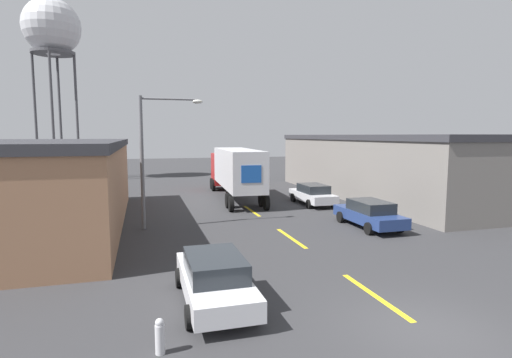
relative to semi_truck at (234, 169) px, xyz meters
The scene contains 10 objects.
ground_plane 22.77m from the semi_truck, 90.39° to the right, with size 160.00×160.00×0.00m, color #333335.
road_centerline 13.20m from the semi_truck, 90.68° to the right, with size 0.20×18.32×0.01m.
warehouse_right 12.15m from the semi_truck, 10.53° to the right, with size 8.41×24.01×5.02m.
semi_truck is the anchor object (origin of this frame).
parked_car_right_mid 13.01m from the semi_truck, 68.48° to the right, with size 2.03×4.80×1.47m.
parked_car_right_far 6.74m from the semi_truck, 43.75° to the right, with size 2.03×4.80×1.47m.
parked_car_left_near 20.11m from the semi_truck, 104.58° to the right, with size 2.03×4.80×1.47m.
water_tower 27.69m from the semi_truck, 131.80° to the left, with size 5.95×5.95×19.53m.
street_lamp 11.36m from the semi_truck, 125.77° to the right, with size 3.33×0.32×7.02m.
fire_hydrant 22.95m from the semi_truck, 107.13° to the right, with size 0.22×0.22×0.84m.
Camera 1 is at (-6.84, -8.11, 4.98)m, focal length 28.00 mm.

